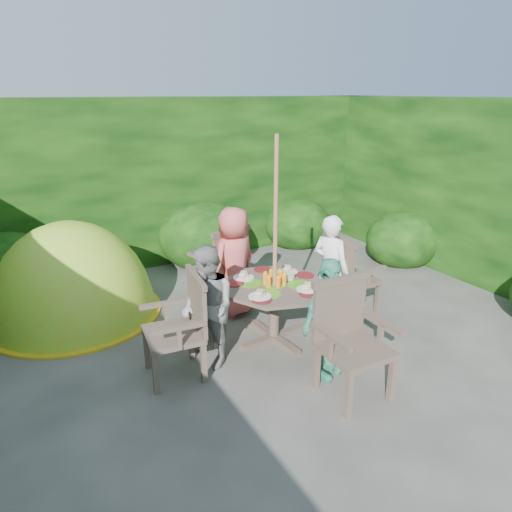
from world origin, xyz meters
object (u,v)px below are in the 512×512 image
garden_chair_back (223,265)px  garden_chair_front (349,337)px  child_right (330,270)px  child_front (326,319)px  garden_chair_left (182,325)px  parasol_pole (275,245)px  child_left (208,307)px  dome_tent (76,315)px  garden_chair_right (348,275)px  patio_table (275,293)px  child_back (234,262)px

garden_chair_back → garden_chair_front: (0.19, -2.18, 0.01)m
child_right → child_front: size_ratio=1.09×
child_right → garden_chair_left: bearing=79.1°
parasol_pole → child_left: parasol_pole is taller
garden_chair_left → dome_tent: size_ratio=0.41×
garden_chair_right → patio_table: bearing=94.2°
garden_chair_left → garden_chair_front: (1.20, -0.97, 0.02)m
patio_table → child_left: size_ratio=1.01×
child_right → child_left: size_ratio=1.06×
child_left → dome_tent: bearing=-155.1°
garden_chair_back → child_front: 1.89m
patio_table → child_back: child_back is taller
garden_chair_front → dome_tent: size_ratio=0.43×
child_left → child_back: size_ratio=0.92×
child_left → garden_chair_back: bearing=143.5°
child_left → child_back: 1.13m
parasol_pole → garden_chair_left: (-1.09, -0.11, -0.58)m
garden_chair_left → child_front: 1.35m
garden_chair_front → child_front: bearing=99.1°
patio_table → parasol_pole: parasol_pole is taller
child_front → child_left: bearing=120.1°
garden_chair_back → garden_chair_front: bearing=80.4°
garden_chair_left → garden_chair_front: bearing=57.8°
patio_table → child_right: size_ratio=0.95×
patio_table → garden_chair_front: 1.09m
garden_chair_front → child_right: (0.69, 1.16, 0.11)m
garden_chair_left → dome_tent: (-0.71, 1.80, -0.51)m
garden_chair_right → child_right: size_ratio=0.74×
child_left → child_front: 1.13m
child_right → child_front: child_right is taller
parasol_pole → dome_tent: bearing=136.9°
dome_tent → child_left: bearing=-44.4°
parasol_pole → dome_tent: size_ratio=0.93×
child_left → dome_tent: 2.12m
garden_chair_front → child_left: 1.36m
parasol_pole → dome_tent: (-1.80, 1.69, -1.10)m
garden_chair_back → dome_tent: 1.90m
garden_chair_left → garden_chair_front: size_ratio=0.96×
garden_chair_right → child_right: child_right is taller
child_right → patio_table: bearing=78.5°
child_front → garden_chair_left: bearing=129.6°
garden_chair_right → child_left: child_left is taller
garden_chair_right → garden_chair_front: size_ratio=0.95×
garden_chair_right → garden_chair_back: size_ratio=0.96×
garden_chair_front → garden_chair_back: bearing=96.9°
garden_chair_right → child_left: 1.90m
child_right → dome_tent: child_right is taller
parasol_pole → garden_chair_back: bearing=94.3°
garden_chair_left → child_back: 1.38m
parasol_pole → garden_chair_front: parasol_pole is taller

